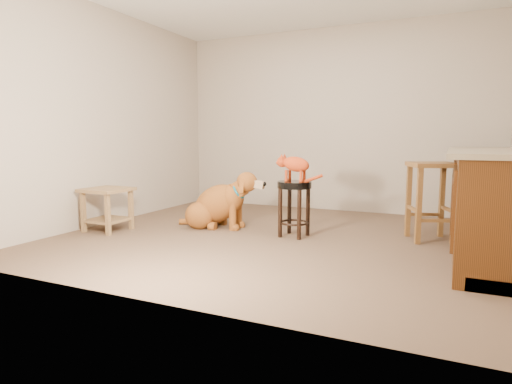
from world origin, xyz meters
The scene contains 8 objects.
floor centered at (0.00, 0.00, 0.00)m, with size 4.50×4.00×0.01m, color brown.
room_shell centered at (0.00, 0.00, 1.68)m, with size 4.54×4.04×2.62m.
cabinet_run centered at (1.94, 0.30, 0.44)m, with size 0.70×2.56×0.94m.
padded_stool centered at (0.11, 0.14, 0.42)m, with size 0.36×0.36×0.59m.
wood_stool centered at (1.43, 0.55, 0.42)m, with size 0.56×0.56×0.80m.
side_table centered at (-1.91, -0.48, 0.32)m, with size 0.48×0.48×0.49m.
golden_retriever centered at (-0.86, 0.21, 0.26)m, with size 1.12×0.58×0.71m.
tabby_kitten centered at (0.09, 0.14, 0.76)m, with size 0.52×0.18×0.32m.
Camera 1 is at (1.60, -4.11, 1.04)m, focal length 30.00 mm.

